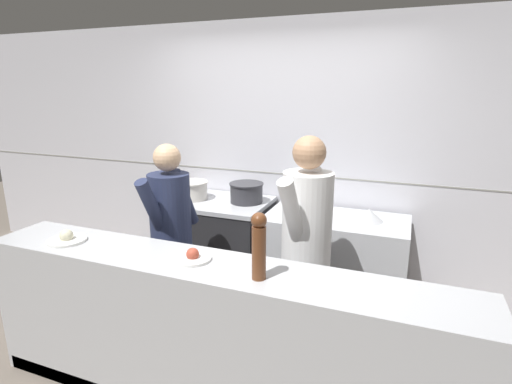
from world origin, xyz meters
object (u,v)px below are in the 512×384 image
Objects in this scene: sauce_pot at (246,192)px; plated_dish_appetiser at (193,257)px; chef_head_cook at (171,232)px; chef_sous at (306,243)px; stock_pot at (191,190)px; mixing_bowl_steel at (369,215)px; plated_dish_main at (67,239)px; pepper_mill at (259,245)px; oven_range at (219,245)px.

plated_dish_appetiser is (0.26, -1.46, -0.02)m from sauce_pot.
chef_sous is (1.08, 0.02, 0.06)m from chef_head_cook.
stock_pot is 0.56m from sauce_pot.
mixing_bowl_steel is 2.34m from plated_dish_main.
stock_pot is 1.50× the size of plated_dish_appetiser.
sauce_pot is 0.21× the size of chef_head_cook.
sauce_pot is at bearing 115.00° from pepper_mill.
pepper_mill reaches higher than plated_dish_main.
mixing_bowl_steel is 0.88m from chef_sous.
plated_dish_appetiser is 0.14× the size of chef_head_cook.
mixing_bowl_steel is 0.97× the size of plated_dish_main.
oven_range is 0.62m from stock_pot.
plated_dish_appetiser is at bearing 170.34° from pepper_mill.
mixing_bowl_steel is (1.68, 0.06, -0.08)m from stock_pot.
chef_sous reaches higher than pepper_mill.
pepper_mill is at bearing -1.16° from plated_dish_main.
stock_pot is 0.83m from chef_head_cook.
chef_sous reaches higher than chef_head_cook.
chef_head_cook is at bearing 132.53° from plated_dish_appetiser.
sauce_pot is 0.92m from chef_head_cook.
stock_pot is 1.69m from mixing_bowl_steel.
plated_dish_appetiser is (0.81, -1.37, -0.01)m from stock_pot.
sauce_pot is 1.29× the size of plated_dish_main.
oven_range is 2.89× the size of stock_pot.
pepper_mill is at bearing -105.54° from mixing_bowl_steel.
oven_range is at bearing 155.83° from chef_sous.
chef_sous is at bearing -36.46° from oven_range.
oven_range is 0.57× the size of chef_sous.
pepper_mill is at bearing -29.01° from chef_head_cook.
oven_range is 1.92m from pepper_mill.
plated_dish_appetiser is at bearing -42.59° from chef_head_cook.
plated_dish_appetiser is 0.82m from chef_sous.
stock_pot reaches higher than oven_range.
plated_dish_main is at bearing -105.26° from oven_range.
chef_sous is (0.80, -0.84, -0.08)m from sauce_pot.
chef_head_cook is at bearing -70.90° from stock_pot.
chef_sous is (0.54, 0.61, -0.06)m from plated_dish_appetiser.
oven_range is 2.96× the size of sauce_pot.
chef_sous is at bearing 48.67° from plated_dish_appetiser.
pepper_mill reaches higher than mixing_bowl_steel.
stock_pot is 1.93m from pepper_mill.
sauce_pot is 1.70m from pepper_mill.
oven_range is at bearing 110.89° from plated_dish_appetiser.
stock_pot is at bearing -171.10° from sauce_pot.
stock_pot reaches higher than plated_dish_main.
pepper_mill is 0.22× the size of chef_sous.
pepper_mill is at bearing -84.87° from chef_sous.
oven_range is 3.82× the size of plated_dish_main.
chef_head_cook reaches higher than sauce_pot.
sauce_pot reaches higher than plated_dish_appetiser.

